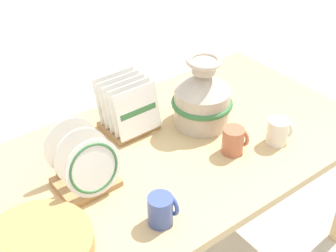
{
  "coord_description": "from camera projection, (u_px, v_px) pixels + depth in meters",
  "views": [
    {
      "loc": [
        -0.83,
        -1.08,
        1.75
      ],
      "look_at": [
        0.0,
        0.0,
        0.77
      ],
      "focal_mm": 50.0,
      "sensor_mm": 36.0,
      "label": 1
    }
  ],
  "objects": [
    {
      "name": "display_table",
      "position": [
        168.0,
        163.0,
        1.78
      ],
      "size": [
        1.56,
        0.84,
        0.66
      ],
      "color": "tan",
      "rests_on": "ground_plane"
    },
    {
      "name": "ceramic_vase",
      "position": [
        202.0,
        97.0,
        1.82
      ],
      "size": [
        0.24,
        0.24,
        0.29
      ],
      "color": "beige",
      "rests_on": "display_table"
    },
    {
      "name": "dish_rack_round_plates",
      "position": [
        85.0,
        169.0,
        1.54
      ],
      "size": [
        0.2,
        0.2,
        0.22
      ],
      "color": "tan",
      "rests_on": "display_table"
    },
    {
      "name": "dish_rack_square_plates",
      "position": [
        128.0,
        112.0,
        1.81
      ],
      "size": [
        0.2,
        0.19,
        0.21
      ],
      "color": "tan",
      "rests_on": "display_table"
    },
    {
      "name": "wicker_charger_stack",
      "position": [
        38.0,
        245.0,
        1.35
      ],
      "size": [
        0.32,
        0.32,
        0.05
      ],
      "color": "tan",
      "rests_on": "display_table"
    },
    {
      "name": "mug_cobalt_glaze",
      "position": [
        162.0,
        209.0,
        1.43
      ],
      "size": [
        0.09,
        0.08,
        0.1
      ],
      "color": "#42569E",
      "rests_on": "display_table"
    },
    {
      "name": "mug_cream_glaze",
      "position": [
        278.0,
        131.0,
        1.75
      ],
      "size": [
        0.09,
        0.08,
        0.1
      ],
      "color": "silver",
      "rests_on": "display_table"
    },
    {
      "name": "mug_terracotta_glaze",
      "position": [
        234.0,
        140.0,
        1.71
      ],
      "size": [
        0.09,
        0.08,
        0.1
      ],
      "color": "#B76647",
      "rests_on": "display_table"
    }
  ]
}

